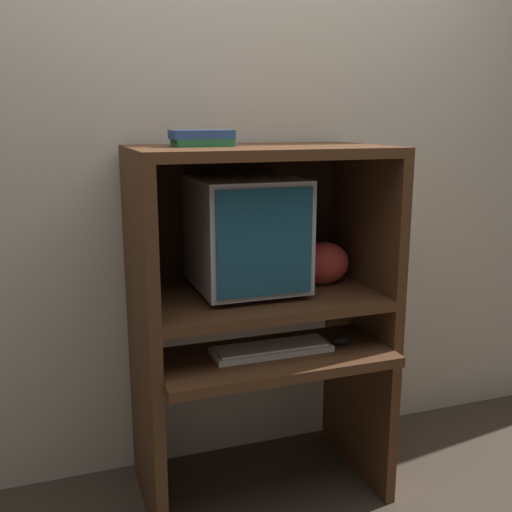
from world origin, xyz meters
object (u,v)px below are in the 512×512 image
mouse (341,340)px  keyboard (271,349)px  crt_monitor (246,233)px  book_stack (202,138)px  snack_bag (324,263)px

mouse → keyboard: bearing=176.9°
crt_monitor → keyboard: (0.03, -0.18, -0.39)m
book_stack → keyboard: bearing=-42.9°
keyboard → mouse: size_ratio=5.69×
keyboard → book_stack: bearing=137.1°
keyboard → snack_bag: snack_bag is taller
mouse → book_stack: book_stack is taller
mouse → book_stack: 0.88m
crt_monitor → snack_bag: crt_monitor is taller
crt_monitor → book_stack: 0.38m
snack_bag → book_stack: 0.68m
mouse → crt_monitor: bearing=146.4°
keyboard → mouse: 0.27m
keyboard → mouse: (0.27, -0.01, 0.00)m
mouse → snack_bag: size_ratio=0.37×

